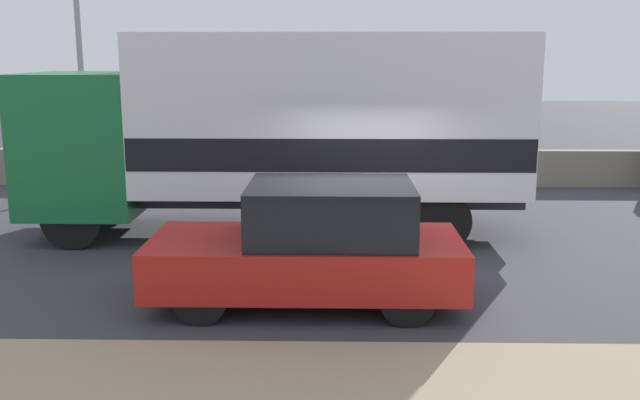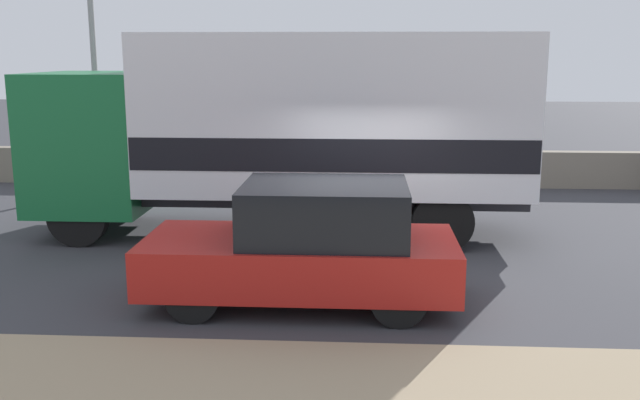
% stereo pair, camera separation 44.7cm
% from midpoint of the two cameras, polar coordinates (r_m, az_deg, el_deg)
% --- Properties ---
extents(ground_plane, '(80.00, 80.00, 0.00)m').
position_cam_midpoint_polar(ground_plane, '(10.45, 2.88, -6.74)').
color(ground_plane, '#38383D').
extents(stone_wall_backdrop, '(60.00, 0.35, 0.90)m').
position_cam_midpoint_polar(stone_wall_backdrop, '(18.03, 2.17, 2.62)').
color(stone_wall_backdrop, gray).
rests_on(stone_wall_backdrop, ground_plane).
extents(street_lamp, '(0.56, 0.28, 6.08)m').
position_cam_midpoint_polar(street_lamp, '(17.93, -19.41, 11.95)').
color(street_lamp, gray).
rests_on(street_lamp, ground_plane).
extents(box_truck, '(8.81, 2.52, 3.63)m').
position_cam_midpoint_polar(box_truck, '(12.91, -3.59, 5.85)').
color(box_truck, '#196B38').
rests_on(box_truck, ground_plane).
extents(car_hatchback, '(4.12, 1.80, 1.63)m').
position_cam_midpoint_polar(car_hatchback, '(9.45, -1.84, -3.68)').
color(car_hatchback, '#B21E19').
rests_on(car_hatchback, ground_plane).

